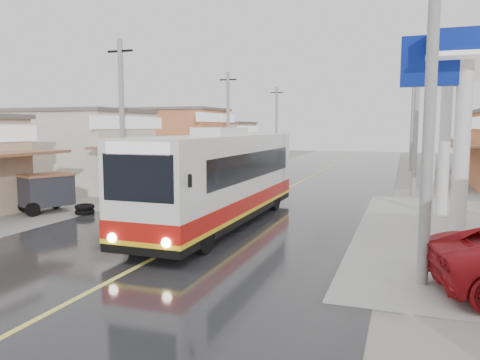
{
  "coord_description": "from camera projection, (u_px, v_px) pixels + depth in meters",
  "views": [
    {
      "loc": [
        6.51,
        -11.39,
        3.67
      ],
      "look_at": [
        0.26,
        6.31,
        1.53
      ],
      "focal_mm": 35.0,
      "sensor_mm": 36.0,
      "label": 1
    }
  ],
  "objects": [
    {
      "name": "shopfronts_left",
      "position": [
        123.0,
        177.0,
        34.41
      ],
      "size": [
        11.0,
        44.0,
        5.2
      ],
      "primitive_type": null,
      "color": "tan",
      "rests_on": "ground"
    },
    {
      "name": "centre_line",
      "position": [
        285.0,
        190.0,
        27.29
      ],
      "size": [
        0.15,
        90.0,
        0.01
      ],
      "primitive_type": "cube",
      "color": "#D8CC4C",
      "rests_on": "road"
    },
    {
      "name": "road",
      "position": [
        285.0,
        190.0,
        27.3
      ],
      "size": [
        12.0,
        90.0,
        0.02
      ],
      "primitive_type": "cube",
      "color": "black",
      "rests_on": "ground"
    },
    {
      "name": "utility_poles_right",
      "position": [
        413.0,
        196.0,
        24.98
      ],
      "size": [
        1.6,
        36.0,
        8.0
      ],
      "primitive_type": null,
      "color": "gray",
      "rests_on": "ground"
    },
    {
      "name": "tricycle_far",
      "position": [
        134.0,
        173.0,
        27.33
      ],
      "size": [
        1.86,
        2.48,
        1.73
      ],
      "rotation": [
        0.0,
        0.0,
        -0.19
      ],
      "color": "#26262D",
      "rests_on": "ground"
    },
    {
      "name": "tyre_stack",
      "position": [
        85.0,
        209.0,
        19.72
      ],
      "size": [
        0.82,
        0.82,
        0.42
      ],
      "color": "black",
      "rests_on": "ground"
    },
    {
      "name": "cyclist",
      "position": [
        158.0,
        198.0,
        19.93
      ],
      "size": [
        0.69,
        1.86,
        1.99
      ],
      "rotation": [
        0.0,
        0.0,
        -0.03
      ],
      "color": "black",
      "rests_on": "ground"
    },
    {
      "name": "coach_bus",
      "position": [
        222.0,
        178.0,
        17.49
      ],
      "size": [
        2.77,
        11.64,
        3.63
      ],
      "rotation": [
        0.0,
        0.0,
        -0.0
      ],
      "color": "silver",
      "rests_on": "road"
    },
    {
      "name": "ground",
      "position": [
        157.0,
        257.0,
        13.24
      ],
      "size": [
        120.0,
        120.0,
        0.0
      ],
      "primitive_type": "plane",
      "color": "slate",
      "rests_on": "ground"
    },
    {
      "name": "tricycle_near",
      "position": [
        46.0,
        190.0,
        20.09
      ],
      "size": [
        2.12,
        2.55,
        1.67
      ],
      "rotation": [
        0.0,
        0.0,
        -0.42
      ],
      "color": "#26262D",
      "rests_on": "ground"
    },
    {
      "name": "second_bus",
      "position": [
        259.0,
        156.0,
        35.62
      ],
      "size": [
        3.27,
        8.47,
        2.74
      ],
      "rotation": [
        0.0,
        0.0,
        0.13
      ],
      "color": "silver",
      "rests_on": "road"
    },
    {
      "name": "utility_poles_left",
      "position": [
        185.0,
        183.0,
        30.55
      ],
      "size": [
        1.6,
        50.0,
        8.0
      ],
      "primitive_type": null,
      "color": "gray",
      "rests_on": "ground"
    }
  ]
}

